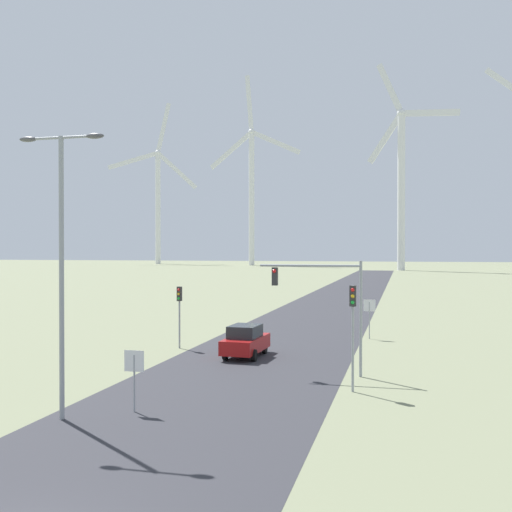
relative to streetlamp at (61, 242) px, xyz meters
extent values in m
cube|color=#2D2D33|center=(4.23, 39.15, -6.43)|extent=(10.00, 240.00, 0.01)
cylinder|color=#93999E|center=(0.00, 0.00, -1.32)|extent=(0.18, 0.18, 10.23)
cylinder|color=#93999E|center=(0.00, 0.00, 3.75)|extent=(2.69, 0.10, 0.10)
ellipsoid|color=#4C4C51|center=(-1.35, 0.00, 3.75)|extent=(0.70, 0.32, 0.20)
ellipsoid|color=#4C4C51|center=(1.35, 0.00, 3.75)|extent=(0.70, 0.32, 0.20)
cylinder|color=#93999E|center=(2.12, 1.53, -5.35)|extent=(0.07, 0.07, 2.16)
cube|color=white|center=(2.12, 1.52, -4.50)|extent=(0.81, 0.01, 0.81)
cube|color=red|center=(2.12, 1.53, -4.50)|extent=(0.76, 0.02, 0.76)
cylinder|color=#93999E|center=(9.72, 22.47, -5.17)|extent=(0.07, 0.07, 2.53)
cube|color=white|center=(9.72, 22.46, -4.14)|extent=(0.81, 0.01, 0.81)
cube|color=red|center=(9.72, 22.47, -4.14)|extent=(0.76, 0.02, 0.76)
cylinder|color=#93999E|center=(-1.54, 15.64, -4.51)|extent=(0.11, 0.11, 3.84)
cube|color=#2D2D2D|center=(-1.54, 15.64, -3.04)|extent=(0.28, 0.24, 0.90)
sphere|color=red|center=(-1.54, 15.51, -2.77)|extent=(0.16, 0.16, 0.16)
sphere|color=gold|center=(-1.54, 15.51, -3.04)|extent=(0.16, 0.16, 0.16)
sphere|color=green|center=(-1.54, 15.51, -3.31)|extent=(0.16, 0.16, 0.16)
cylinder|color=#93999E|center=(9.88, 6.74, -4.14)|extent=(0.11, 0.11, 4.60)
cube|color=#2D2D2D|center=(9.88, 6.74, -2.29)|extent=(0.28, 0.24, 0.90)
sphere|color=red|center=(9.88, 6.60, -2.02)|extent=(0.16, 0.16, 0.16)
sphere|color=gold|center=(9.88, 6.60, -2.29)|extent=(0.16, 0.16, 0.16)
sphere|color=green|center=(9.88, 6.60, -2.56)|extent=(0.16, 0.16, 0.16)
cylinder|color=#93999E|center=(10.00, 9.89, -3.63)|extent=(0.14, 0.14, 5.61)
cylinder|color=#93999E|center=(7.51, 9.89, -1.08)|extent=(4.98, 0.12, 0.12)
cube|color=#2D2D2D|center=(5.77, 9.89, -1.63)|extent=(0.28, 0.24, 0.90)
sphere|color=red|center=(5.77, 9.76, -1.36)|extent=(0.18, 0.18, 0.18)
cube|color=maroon|center=(3.21, 13.81, -5.70)|extent=(2.02, 4.19, 0.80)
cube|color=#1E2328|center=(3.21, 13.66, -4.95)|extent=(1.67, 2.18, 0.70)
cylinder|color=black|center=(2.38, 15.08, -6.10)|extent=(0.22, 0.66, 0.66)
cylinder|color=black|center=(4.04, 15.08, -6.10)|extent=(0.22, 0.66, 0.66)
cylinder|color=black|center=(2.38, 12.54, -6.10)|extent=(0.22, 0.66, 0.66)
cylinder|color=black|center=(4.04, 12.54, -6.10)|extent=(0.22, 0.66, 0.66)
cylinder|color=white|center=(-90.23, 219.23, 17.29)|extent=(2.20, 2.20, 47.46)
sphere|color=white|center=(-90.23, 219.23, 41.02)|extent=(2.60, 2.60, 2.60)
cube|color=white|center=(-100.29, 215.59, 37.63)|extent=(19.64, 7.52, 8.12)
cube|color=white|center=(-82.43, 222.06, 33.45)|extent=(16.00, 6.20, 15.59)
cube|color=white|center=(-87.96, 220.05, 51.99)|extent=(6.09, 2.61, 21.05)
cylinder|color=white|center=(-45.49, 206.13, 19.47)|extent=(2.20, 2.20, 51.80)
sphere|color=white|center=(-45.49, 206.13, 45.37)|extent=(2.60, 2.60, 2.60)
cube|color=white|center=(-35.39, 203.79, 40.53)|extent=(19.91, 5.08, 10.76)
cube|color=white|center=(-46.46, 206.36, 56.77)|extent=(3.69, 1.32, 21.66)
cube|color=white|center=(-54.62, 208.25, 38.80)|extent=(18.34, 4.72, 13.86)
cylinder|color=white|center=(11.26, 161.78, 16.64)|extent=(2.20, 2.20, 46.14)
sphere|color=white|center=(11.26, 161.78, 39.71)|extent=(2.60, 2.60, 2.60)
cube|color=white|center=(19.51, 159.01, 38.83)|extent=(15.60, 5.65, 3.42)
cube|color=white|center=(7.86, 162.92, 47.68)|extent=(8.01, 3.11, 15.50)
cube|color=white|center=(6.42, 163.40, 32.61)|extent=(10.51, 3.95, 14.18)
cube|color=white|center=(45.38, 188.60, 52.46)|extent=(15.65, 3.47, 13.91)
camera|label=1|loc=(12.00, -19.26, -0.28)|focal=42.00mm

